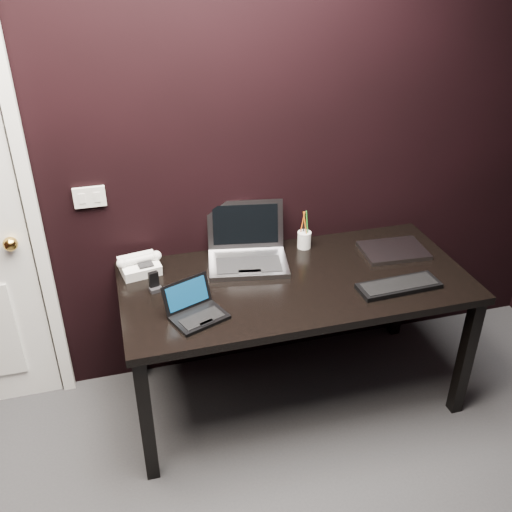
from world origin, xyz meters
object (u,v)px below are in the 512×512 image
object	(u,v)px
ext_keyboard	(399,286)
mobile_phone	(154,284)
desk_phone	(140,265)
closed_laptop	(393,250)
silver_laptop	(247,253)
pen_cup	(304,239)
desk	(295,292)
netbook	(196,311)

from	to	relation	value
ext_keyboard	mobile_phone	xyz separation A→B (m)	(-1.13, 0.29, 0.02)
desk_phone	mobile_phone	world-z (taller)	desk_phone
closed_laptop	desk_phone	world-z (taller)	desk_phone
silver_laptop	pen_cup	distance (m)	0.34
desk	pen_cup	xyz separation A→B (m)	(0.15, 0.29, 0.13)
netbook	closed_laptop	xyz separation A→B (m)	(1.11, 0.29, -0.02)
pen_cup	silver_laptop	bearing A→B (deg)	-168.82
mobile_phone	pen_cup	distance (m)	0.85
desk_phone	netbook	bearing A→B (deg)	-65.26
silver_laptop	desk	bearing A→B (deg)	-51.05
ext_keyboard	pen_cup	world-z (taller)	pen_cup
netbook	ext_keyboard	world-z (taller)	netbook
desk	ext_keyboard	world-z (taller)	ext_keyboard
desk	netbook	bearing A→B (deg)	-161.48
netbook	silver_laptop	distance (m)	0.53
mobile_phone	netbook	bearing A→B (deg)	-59.63
mobile_phone	closed_laptop	bearing A→B (deg)	1.48
netbook	pen_cup	distance (m)	0.82
ext_keyboard	silver_laptop	bearing A→B (deg)	145.55
desk	mobile_phone	world-z (taller)	mobile_phone
silver_laptop	pen_cup	world-z (taller)	silver_laptop
silver_laptop	desk_phone	bearing A→B (deg)	176.00
closed_laptop	silver_laptop	bearing A→B (deg)	171.63
desk	pen_cup	size ratio (longest dim) A/B	7.94
desk	mobile_phone	xyz separation A→B (m)	(-0.68, 0.08, 0.11)
silver_laptop	closed_laptop	size ratio (longest dim) A/B	1.30
closed_laptop	mobile_phone	distance (m)	1.26
desk	silver_laptop	size ratio (longest dim) A/B	3.76
mobile_phone	silver_laptop	bearing A→B (deg)	16.53
desk	silver_laptop	bearing A→B (deg)	128.95
closed_laptop	pen_cup	bearing A→B (deg)	157.81
silver_laptop	desk_phone	size ratio (longest dim) A/B	1.96
desk	pen_cup	distance (m)	0.35
netbook	desk_phone	distance (m)	0.49
desk	netbook	distance (m)	0.56
ext_keyboard	closed_laptop	size ratio (longest dim) A/B	1.17
mobile_phone	pen_cup	xyz separation A→B (m)	(0.82, 0.21, 0.01)
ext_keyboard	desk	bearing A→B (deg)	155.38
desk_phone	pen_cup	xyz separation A→B (m)	(0.88, 0.03, 0.01)
closed_laptop	pen_cup	xyz separation A→B (m)	(-0.44, 0.18, 0.04)
desk	closed_laptop	xyz separation A→B (m)	(0.58, 0.12, 0.09)
closed_laptop	pen_cup	distance (m)	0.47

